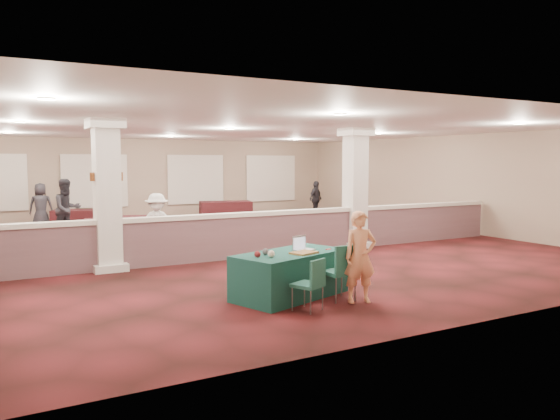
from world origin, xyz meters
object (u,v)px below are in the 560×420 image
far_table_front_right (324,226)px  far_table_back_right (226,212)px  attendee_a (67,209)px  woman (360,257)px  far_table_back_center (123,227)px  far_table_front_center (217,234)px  far_table_back_left (78,219)px  far_table_front_left (120,233)px  attendee_c (316,199)px  near_table (290,275)px  attendee_b (157,224)px  conf_chair_side (312,280)px  attendee_d (41,206)px  conf_chair_main (342,268)px

far_table_front_right → far_table_back_right: size_ratio=0.96×
far_table_back_right → attendee_a: (-6.06, -2.07, 0.51)m
woman → far_table_back_center: size_ratio=0.95×
far_table_front_center → far_table_back_left: (-2.61, 6.20, -0.04)m
far_table_front_left → far_table_back_left: far_table_front_left is taller
far_table_front_center → far_table_front_right: far_table_front_right is taller
woman → far_table_front_center: woman is taller
attendee_c → attendee_a: bearing=162.7°
attendee_a → near_table: bearing=-97.2°
far_table_back_center → far_table_back_right: 5.13m
attendee_b → conf_chair_side: bearing=-70.8°
far_table_back_left → attendee_d: bearing=161.0°
near_table → attendee_d: (-2.73, 12.25, 0.42)m
conf_chair_main → attendee_a: size_ratio=0.52×
attendee_a → far_table_back_center: bearing=-35.0°
far_table_back_center → far_table_back_right: (4.50, 2.47, 0.07)m
conf_chair_side → far_table_back_right: bearing=48.0°
far_table_front_center → attendee_d: attendee_d is taller
far_table_front_center → conf_chair_side: bearing=-100.0°
woman → attendee_b: 6.43m
far_table_back_center → far_table_back_left: bearing=107.0°
far_table_front_right → attendee_b: attendee_b is taller
near_table → conf_chair_main: conf_chair_main is taller
near_table → conf_chair_side: conf_chair_side is taller
attendee_b → attendee_c: 10.32m
far_table_back_right → attendee_b: attendee_b is taller
conf_chair_main → attendee_a: bearing=106.2°
far_table_back_center → attendee_c: bearing=14.8°
conf_chair_main → far_table_back_right: (3.16, 12.09, -0.16)m
far_table_front_center → attendee_b: (-1.72, -0.30, 0.39)m
far_table_back_center → attendee_a: size_ratio=0.88×
far_table_front_center → far_table_back_left: far_table_front_center is taller
attendee_c → attendee_d: bearing=146.7°
near_table → far_table_front_right: (4.49, 5.66, -0.00)m
near_table → far_table_back_left: size_ratio=1.22×
woman → far_table_front_center: size_ratio=0.81×
far_table_front_left → far_table_back_center: 1.89m
near_table → attendee_d: size_ratio=1.25×
attendee_a → attendee_b: attendee_a is taller
conf_chair_side → far_table_front_left: bearing=73.0°
conf_chair_side → far_table_back_center: (-0.55, 9.93, -0.16)m
far_table_front_right → attendee_d: size_ratio=1.17×
attendee_a → attendee_b: size_ratio=1.18×
conf_chair_side → attendee_d: bearing=76.6°
near_table → conf_chair_main: size_ratio=2.12×
far_table_front_right → attendee_b: bearing=-176.7°
far_table_front_left → far_table_front_center: size_ratio=1.01×
far_table_back_center → far_table_front_right: bearing=-32.4°
conf_chair_side → attendee_c: 14.54m
woman → attendee_b: (-1.54, 6.24, 0.01)m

